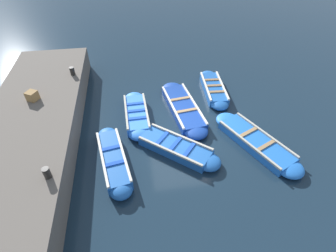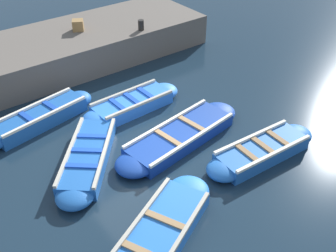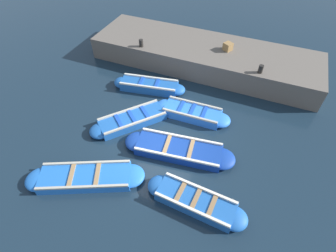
{
  "view_description": "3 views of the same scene",
  "coord_description": "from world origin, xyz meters",
  "px_view_note": "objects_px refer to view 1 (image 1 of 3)",
  "views": [
    {
      "loc": [
        -1.65,
        -7.81,
        6.95
      ],
      "look_at": [
        -0.57,
        -0.59,
        0.54
      ],
      "focal_mm": 28.0,
      "sensor_mm": 36.0,
      "label": 1
    },
    {
      "loc": [
        6.5,
        -4.18,
        6.31
      ],
      "look_at": [
        0.15,
        0.63,
        0.52
      ],
      "focal_mm": 42.0,
      "sensor_mm": 36.0,
      "label": 2
    },
    {
      "loc": [
        5.88,
        2.82,
        7.56
      ],
      "look_at": [
        -0.46,
        0.17,
        0.38
      ],
      "focal_mm": 28.0,
      "sensor_mm": 36.0,
      "label": 3
    }
  ],
  "objects_px": {
    "boat_stern_in": "(214,89)",
    "boat_broadside": "(114,160)",
    "boat_outer_left": "(183,108)",
    "boat_mid_row": "(136,114)",
    "bollard_north": "(47,173)",
    "wooden_crate": "(32,96)",
    "boat_bow_out": "(175,147)",
    "boat_end_of_row": "(256,142)",
    "bollard_mid_north": "(72,71)"
  },
  "relations": [
    {
      "from": "boat_stern_in",
      "to": "boat_broadside",
      "type": "distance_m",
      "value": 5.94
    },
    {
      "from": "boat_outer_left",
      "to": "boat_mid_row",
      "type": "distance_m",
      "value": 2.0
    },
    {
      "from": "bollard_north",
      "to": "wooden_crate",
      "type": "bearing_deg",
      "value": 108.02
    },
    {
      "from": "boat_bow_out",
      "to": "boat_outer_left",
      "type": "bearing_deg",
      "value": 72.31
    },
    {
      "from": "boat_stern_in",
      "to": "bollard_north",
      "type": "distance_m",
      "value": 8.04
    },
    {
      "from": "boat_broadside",
      "to": "wooden_crate",
      "type": "height_order",
      "value": "wooden_crate"
    },
    {
      "from": "boat_end_of_row",
      "to": "bollard_north",
      "type": "relative_size",
      "value": 11.23
    },
    {
      "from": "boat_end_of_row",
      "to": "bollard_mid_north",
      "type": "relative_size",
      "value": 11.23
    },
    {
      "from": "boat_outer_left",
      "to": "bollard_mid_north",
      "type": "relative_size",
      "value": 11.82
    },
    {
      "from": "boat_end_of_row",
      "to": "wooden_crate",
      "type": "distance_m",
      "value": 8.6
    },
    {
      "from": "boat_outer_left",
      "to": "bollard_north",
      "type": "xyz_separation_m",
      "value": [
        -4.57,
        -3.73,
        1.08
      ]
    },
    {
      "from": "boat_outer_left",
      "to": "boat_end_of_row",
      "type": "xyz_separation_m",
      "value": [
        2.26,
        -2.42,
        -0.01
      ]
    },
    {
      "from": "boat_stern_in",
      "to": "boat_outer_left",
      "type": "bearing_deg",
      "value": -144.58
    },
    {
      "from": "boat_outer_left",
      "to": "boat_end_of_row",
      "type": "bearing_deg",
      "value": -46.92
    },
    {
      "from": "boat_end_of_row",
      "to": "boat_broadside",
      "type": "bearing_deg",
      "value": -178.43
    },
    {
      "from": "boat_broadside",
      "to": "boat_stern_in",
      "type": "bearing_deg",
      "value": 39.31
    },
    {
      "from": "boat_mid_row",
      "to": "wooden_crate",
      "type": "bearing_deg",
      "value": 174.5
    },
    {
      "from": "boat_outer_left",
      "to": "boat_stern_in",
      "type": "distance_m",
      "value": 2.07
    },
    {
      "from": "wooden_crate",
      "to": "boat_end_of_row",
      "type": "bearing_deg",
      "value": -17.87
    },
    {
      "from": "boat_end_of_row",
      "to": "bollard_north",
      "type": "xyz_separation_m",
      "value": [
        -6.84,
        -1.31,
        1.09
      ]
    },
    {
      "from": "boat_end_of_row",
      "to": "boat_broadside",
      "type": "relative_size",
      "value": 1.16
    },
    {
      "from": "bollard_mid_north",
      "to": "boat_stern_in",
      "type": "bearing_deg",
      "value": -6.49
    },
    {
      "from": "boat_mid_row",
      "to": "boat_broadside",
      "type": "bearing_deg",
      "value": -111.03
    },
    {
      "from": "boat_end_of_row",
      "to": "boat_bow_out",
      "type": "bearing_deg",
      "value": 176.9
    },
    {
      "from": "boat_outer_left",
      "to": "wooden_crate",
      "type": "bearing_deg",
      "value": 178.09
    },
    {
      "from": "boat_bow_out",
      "to": "bollard_mid_north",
      "type": "height_order",
      "value": "bollard_mid_north"
    },
    {
      "from": "boat_bow_out",
      "to": "wooden_crate",
      "type": "xyz_separation_m",
      "value": [
        -5.13,
        2.46,
        1.08
      ]
    },
    {
      "from": "boat_outer_left",
      "to": "boat_mid_row",
      "type": "bearing_deg",
      "value": -174.95
    },
    {
      "from": "boat_stern_in",
      "to": "bollard_mid_north",
      "type": "distance_m",
      "value": 6.39
    },
    {
      "from": "boat_end_of_row",
      "to": "boat_stern_in",
      "type": "bearing_deg",
      "value": 99.0
    },
    {
      "from": "bollard_mid_north",
      "to": "wooden_crate",
      "type": "relative_size",
      "value": 0.97
    },
    {
      "from": "boat_outer_left",
      "to": "wooden_crate",
      "type": "xyz_separation_m",
      "value": [
        -5.85,
        0.2,
        1.08
      ]
    },
    {
      "from": "bollard_mid_north",
      "to": "boat_end_of_row",
      "type": "bearing_deg",
      "value": -32.39
    },
    {
      "from": "boat_bow_out",
      "to": "boat_broadside",
      "type": "xyz_separation_m",
      "value": [
        -2.19,
        -0.3,
        0.04
      ]
    },
    {
      "from": "bollard_north",
      "to": "bollard_mid_north",
      "type": "bearing_deg",
      "value": 90.0
    },
    {
      "from": "boat_outer_left",
      "to": "boat_bow_out",
      "type": "height_order",
      "value": "same"
    },
    {
      "from": "boat_outer_left",
      "to": "boat_stern_in",
      "type": "xyz_separation_m",
      "value": [
        1.69,
        1.2,
        0.01
      ]
    },
    {
      "from": "boat_mid_row",
      "to": "boat_outer_left",
      "type": "bearing_deg",
      "value": 5.05
    },
    {
      "from": "boat_broadside",
      "to": "bollard_north",
      "type": "bearing_deg",
      "value": -145.03
    },
    {
      "from": "boat_outer_left",
      "to": "boat_stern_in",
      "type": "bearing_deg",
      "value": 35.42
    },
    {
      "from": "boat_outer_left",
      "to": "boat_mid_row",
      "type": "xyz_separation_m",
      "value": [
        -1.99,
        -0.18,
        0.02
      ]
    },
    {
      "from": "boat_stern_in",
      "to": "boat_mid_row",
      "type": "height_order",
      "value": "boat_mid_row"
    },
    {
      "from": "boat_broadside",
      "to": "bollard_mid_north",
      "type": "height_order",
      "value": "bollard_mid_north"
    },
    {
      "from": "boat_mid_row",
      "to": "bollard_north",
      "type": "relative_size",
      "value": 9.09
    },
    {
      "from": "boat_bow_out",
      "to": "wooden_crate",
      "type": "distance_m",
      "value": 5.79
    },
    {
      "from": "bollard_mid_north",
      "to": "boat_bow_out",
      "type": "bearing_deg",
      "value": -47.3
    },
    {
      "from": "bollard_north",
      "to": "wooden_crate",
      "type": "relative_size",
      "value": 0.97
    },
    {
      "from": "wooden_crate",
      "to": "boat_outer_left",
      "type": "bearing_deg",
      "value": -1.91
    },
    {
      "from": "boat_stern_in",
      "to": "wooden_crate",
      "type": "height_order",
      "value": "wooden_crate"
    },
    {
      "from": "boat_stern_in",
      "to": "boat_mid_row",
      "type": "xyz_separation_m",
      "value": [
        -3.68,
        -1.38,
        0.01
      ]
    }
  ]
}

